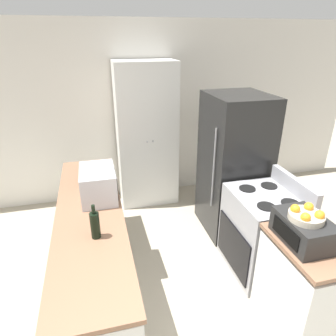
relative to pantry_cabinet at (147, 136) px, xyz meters
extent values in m
cube|color=silver|center=(0.01, 0.29, 0.26)|extent=(7.00, 0.06, 2.60)
cube|color=silver|center=(-0.85, -1.66, -0.62)|extent=(0.58, 2.46, 0.83)
cube|color=#896047|center=(-0.85, -1.66, -0.15)|extent=(0.60, 2.51, 0.04)
cube|color=silver|center=(0.87, -2.56, -0.62)|extent=(0.58, 0.69, 0.83)
cube|color=#896047|center=(0.87, -2.56, -0.15)|extent=(0.60, 0.70, 0.04)
cube|color=silver|center=(0.00, 0.00, 0.00)|extent=(0.85, 0.49, 2.08)
sphere|color=#B2B2B7|center=(-0.04, -0.26, 0.00)|extent=(0.03, 0.03, 0.03)
sphere|color=#B2B2B7|center=(0.04, -0.26, 0.00)|extent=(0.03, 0.03, 0.03)
cube|color=#9E9EA3|center=(0.89, -1.81, -0.59)|extent=(0.64, 0.77, 0.90)
cube|color=black|center=(0.56, -1.81, -0.70)|extent=(0.02, 0.68, 0.50)
cube|color=#9E9EA3|center=(1.18, -1.81, -0.06)|extent=(0.06, 0.73, 0.16)
cylinder|color=black|center=(0.76, -1.99, -0.13)|extent=(0.17, 0.17, 0.01)
cylinder|color=black|center=(0.76, -1.62, -0.13)|extent=(0.17, 0.17, 0.01)
cylinder|color=black|center=(1.02, -1.99, -0.13)|extent=(0.17, 0.17, 0.01)
cylinder|color=black|center=(1.02, -1.62, -0.13)|extent=(0.17, 0.17, 0.01)
cube|color=black|center=(0.91, -0.98, -0.15)|extent=(0.68, 0.80, 1.77)
cylinder|color=gray|center=(0.55, -1.20, -0.07)|extent=(0.02, 0.02, 0.97)
cube|color=#B2B2B7|center=(-0.74, -1.41, 0.02)|extent=(0.33, 0.49, 0.30)
cube|color=black|center=(-0.58, -1.45, 0.02)|extent=(0.01, 0.30, 0.22)
cylinder|color=black|center=(-0.80, -2.06, -0.03)|extent=(0.08, 0.08, 0.22)
cylinder|color=black|center=(-0.80, -2.06, 0.12)|extent=(0.03, 0.03, 0.07)
cube|color=black|center=(0.75, -2.51, -0.03)|extent=(0.31, 0.45, 0.21)
cube|color=black|center=(0.60, -2.51, -0.03)|extent=(0.01, 0.32, 0.13)
cylinder|color=#B2A893|center=(0.74, -2.52, 0.10)|extent=(0.26, 0.26, 0.05)
sphere|color=orange|center=(0.80, -2.46, 0.14)|extent=(0.07, 0.07, 0.07)
sphere|color=orange|center=(0.68, -2.46, 0.14)|extent=(0.07, 0.07, 0.07)
sphere|color=orange|center=(0.68, -2.58, 0.14)|extent=(0.07, 0.07, 0.07)
sphere|color=orange|center=(0.80, -2.58, 0.14)|extent=(0.07, 0.07, 0.07)
camera|label=1|loc=(-0.73, -4.10, 1.34)|focal=32.00mm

